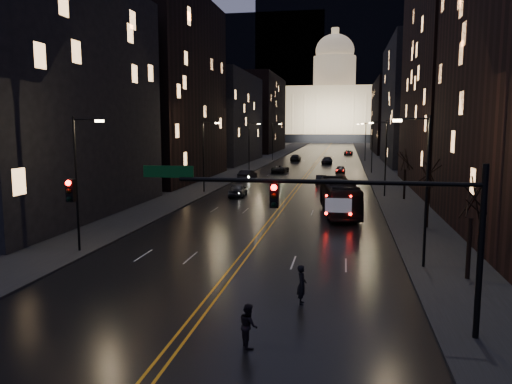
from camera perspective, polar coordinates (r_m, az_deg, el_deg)
The scene contains 37 objects.
ground at distance 22.47m, azimuth -7.12°, elevation -14.46°, with size 900.00×900.00×0.00m, color black.
road at distance 150.23m, azimuth 7.70°, elevation 4.35°, with size 20.00×320.00×0.02m, color black.
sidewalk_left at distance 151.46m, azimuth 2.38°, elevation 4.46°, with size 8.00×320.00×0.16m, color black.
sidewalk_right at distance 150.29m, azimuth 13.05°, elevation 4.25°, with size 8.00×320.00×0.16m, color black.
center_line at distance 150.23m, azimuth 7.70°, elevation 4.35°, with size 0.62×320.00×0.01m, color orange.
building_left_near at distance 50.03m, azimuth -23.34°, elevation 9.96°, with size 12.00×28.00×22.00m, color black.
building_left_mid at distance 78.93m, azimuth -10.37°, elevation 11.55°, with size 12.00×30.00×28.00m, color black.
building_left_far at distance 115.15m, azimuth -3.66°, elevation 8.39°, with size 12.00×34.00×20.00m, color black.
building_left_dist at distance 162.21m, azimuth 0.41°, elevation 8.89°, with size 12.00×40.00×24.00m, color black.
building_right_tall at distance 72.18m, azimuth 22.60°, elevation 15.48°, with size 12.00×30.00×38.00m, color black.
building_right_mid at distance 112.92m, azimuth 17.83°, elevation 9.59°, with size 12.00×34.00×26.00m, color black.
building_right_dist at distance 160.56m, azimuth 15.51°, elevation 8.27°, with size 12.00×40.00×22.00m, color black.
mountain_ridge at distance 405.25m, azimuth 15.32°, elevation 15.39°, with size 520.00×60.00×130.00m, color black.
capitol at distance 270.08m, azimuth 8.87°, elevation 9.39°, with size 90.00×50.00×58.50m.
traffic_signal at distance 20.14m, azimuth 8.92°, elevation -1.97°, with size 17.29×0.45×7.00m.
streetlamp_right_near at distance 30.39m, azimuth 18.62°, elevation 0.91°, with size 2.13×0.25×9.00m.
streetlamp_left_near at distance 34.57m, azimuth -19.60°, elevation 1.64°, with size 2.13×0.25×9.00m.
streetlamp_right_mid at distance 60.13m, azimuth 14.44°, elevation 4.20°, with size 2.13×0.25×9.00m.
streetlamp_left_mid at distance 62.34m, azimuth -5.85°, elevation 4.51°, with size 2.13×0.25×9.00m.
streetlamp_right_far at distance 90.04m, azimuth 13.02°, elevation 5.30°, with size 2.13×0.25×9.00m.
streetlamp_left_far at distance 91.53m, azimuth -0.68°, elevation 5.53°, with size 2.13×0.25×9.00m.
streetlamp_right_dist at distance 120.00m, azimuth 12.31°, elevation 5.86°, with size 2.13×0.25×9.00m.
streetlamp_left_dist at distance 121.12m, azimuth 1.98°, elevation 6.04°, with size 2.13×0.25×9.00m.
tree_right_near at distance 28.93m, azimuth 23.44°, elevation -0.75°, with size 2.40×2.40×6.65m.
tree_right_mid at distance 42.58m, azimuth 19.14°, elevation 1.95°, with size 2.40×2.40×6.65m.
tree_right_far at distance 58.38m, azimuth 16.71°, elevation 3.48°, with size 2.40×2.40×6.65m.
bus at distance 48.10m, azimuth 9.49°, elevation -0.58°, with size 2.77×11.83×3.30m, color black.
oncoming_car_a at distance 59.32m, azimuth -2.11°, elevation 0.22°, with size 1.86×4.63×1.58m, color black.
oncoming_car_b at distance 77.30m, azimuth -0.98°, elevation 1.96°, with size 1.69×4.84×1.59m, color black.
oncoming_car_c at distance 89.57m, azimuth 2.80°, elevation 2.68°, with size 2.38×5.17×1.44m, color black.
oncoming_car_d at distance 120.00m, azimuth 4.55°, elevation 3.95°, with size 2.19×5.40×1.57m, color black.
receding_car_a at distance 71.74m, azimuth 7.45°, elevation 1.37°, with size 1.45×4.16×1.37m, color black.
receding_car_b at distance 89.31m, azimuth 9.62°, elevation 2.55°, with size 1.64×4.07×1.39m, color black.
receding_car_c at distance 110.43m, azimuth 8.12°, elevation 3.58°, with size 2.20×5.41×1.57m, color black.
receding_car_d at distance 145.09m, azimuth 10.52°, elevation 4.45°, with size 2.36×5.11×1.42m, color black.
pedestrian_a at distance 24.05m, azimuth 5.25°, elevation -10.51°, with size 0.69×0.46×1.90m, color black.
pedestrian_b at distance 19.71m, azimuth -0.87°, elevation -14.98°, with size 0.83×0.45×1.70m, color black.
Camera 1 is at (6.27, -19.86, 8.43)m, focal length 35.00 mm.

